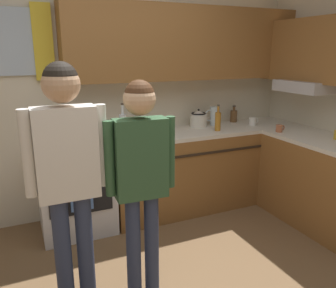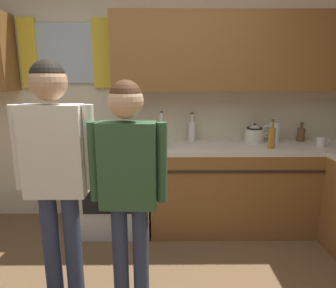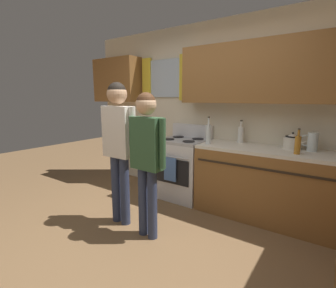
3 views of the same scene
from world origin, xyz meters
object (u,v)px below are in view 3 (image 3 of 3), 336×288
at_px(stove_oven, 183,167).
at_px(stovetop_kettle, 292,141).
at_px(bottle_oil_amber, 298,144).
at_px(adult_in_plaid, 147,149).
at_px(water_pitcher, 312,142).
at_px(adult_left, 119,137).
at_px(bottle_milk_white, 241,134).
at_px(bottle_tall_clear, 208,134).

bearing_deg(stove_oven, stovetop_kettle, 5.37).
relative_size(bottle_oil_amber, adult_in_plaid, 0.18).
xyz_separation_m(water_pitcher, adult_left, (-1.85, -1.26, 0.05)).
bearing_deg(water_pitcher, adult_left, -145.77).
relative_size(stove_oven, water_pitcher, 5.00).
relative_size(stovetop_kettle, adult_left, 0.16).
bearing_deg(bottle_oil_amber, adult_left, -150.12).
relative_size(stove_oven, adult_in_plaid, 0.70).
distance_m(bottle_oil_amber, bottle_milk_white, 0.83).
bearing_deg(stove_oven, water_pitcher, 4.52).
distance_m(bottle_milk_white, water_pitcher, 0.87).
bearing_deg(adult_left, bottle_milk_white, 53.62).
bearing_deg(water_pitcher, bottle_oil_amber, -113.40).
bearing_deg(bottle_oil_amber, water_pitcher, 66.60).
bearing_deg(adult_in_plaid, stovetop_kettle, 48.27).
bearing_deg(stove_oven, adult_left, -99.79).
relative_size(bottle_oil_amber, bottle_milk_white, 0.91).
height_order(stove_oven, bottle_oil_amber, bottle_oil_amber).
height_order(stovetop_kettle, adult_in_plaid, adult_in_plaid).
xyz_separation_m(stove_oven, adult_left, (-0.20, -1.13, 0.59)).
xyz_separation_m(bottle_milk_white, stovetop_kettle, (0.66, -0.08, -0.02)).
distance_m(bottle_tall_clear, bottle_milk_white, 0.47).
bearing_deg(bottle_oil_amber, stove_oven, 175.19).
xyz_separation_m(bottle_milk_white, water_pitcher, (0.87, -0.08, -0.01)).
bearing_deg(stove_oven, adult_in_plaid, -76.94).
height_order(bottle_oil_amber, adult_in_plaid, adult_in_plaid).
xyz_separation_m(stove_oven, bottle_milk_white, (0.79, 0.21, 0.55)).
xyz_separation_m(adult_left, adult_in_plaid, (0.47, -0.06, -0.07)).
bearing_deg(adult_left, stove_oven, 80.21).
distance_m(bottle_milk_white, adult_in_plaid, 1.49).
relative_size(stove_oven, bottle_tall_clear, 3.00).
distance_m(bottle_oil_amber, adult_in_plaid, 1.65).
bearing_deg(stovetop_kettle, adult_left, -142.47).
relative_size(bottle_tall_clear, adult_left, 0.22).
relative_size(bottle_oil_amber, bottle_tall_clear, 0.78).
bearing_deg(stovetop_kettle, bottle_milk_white, 173.48).
relative_size(stove_oven, bottle_oil_amber, 3.85).
bearing_deg(adult_in_plaid, bottle_oil_amber, 39.71).
bearing_deg(bottle_oil_amber, bottle_milk_white, 155.52).
relative_size(stove_oven, adult_left, 0.65).
height_order(stovetop_kettle, adult_left, adult_left).
distance_m(bottle_oil_amber, adult_left, 2.01).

